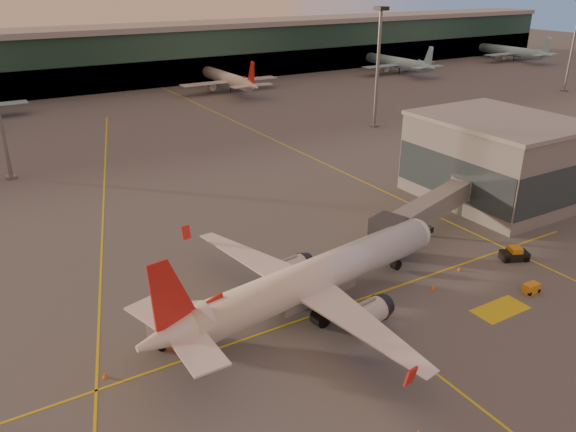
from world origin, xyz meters
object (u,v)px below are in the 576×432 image
gpu_cart (531,288)px  main_airplane (311,280)px  catering_truck (176,323)px  pushback_tug (514,255)px

gpu_cart → main_airplane: bearing=159.2°
catering_truck → pushback_tug: (40.89, -5.07, -1.51)m
catering_truck → pushback_tug: bearing=17.2°
main_airplane → catering_truck: size_ratio=6.84×
gpu_cart → pushback_tug: (4.76, 6.01, 0.16)m
gpu_cart → pushback_tug: pushback_tug is taller
catering_truck → pushback_tug: size_ratio=1.49×
main_airplane → pushback_tug: size_ratio=10.16×
catering_truck → pushback_tug: 41.23m
catering_truck → gpu_cart: size_ratio=2.91×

